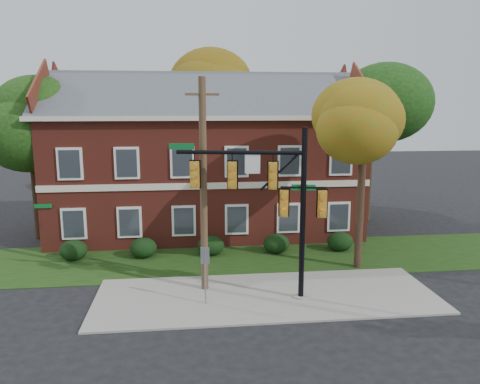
{
  "coord_description": "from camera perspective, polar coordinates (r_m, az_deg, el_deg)",
  "views": [
    {
      "loc": [
        -3.13,
        -16.95,
        7.78
      ],
      "look_at": [
        -0.88,
        3.0,
        4.06
      ],
      "focal_mm": 35.0,
      "sensor_mm": 36.0,
      "label": 1
    }
  ],
  "objects": [
    {
      "name": "tree_near_right",
      "position": [
        22.46,
        15.53,
        7.29
      ],
      "size": [
        4.5,
        4.25,
        8.58
      ],
      "color": "black",
      "rests_on": "ground"
    },
    {
      "name": "hedge_center",
      "position": [
        24.77,
        -3.57,
        -6.55
      ],
      "size": [
        1.4,
        1.26,
        1.05
      ],
      "primitive_type": "ellipsoid",
      "color": "black",
      "rests_on": "ground"
    },
    {
      "name": "ground",
      "position": [
        18.91,
        3.77,
        -13.81
      ],
      "size": [
        120.0,
        120.0,
        0.0
      ],
      "primitive_type": "plane",
      "color": "black",
      "rests_on": "ground"
    },
    {
      "name": "hedge_far_right",
      "position": [
        26.04,
        12.09,
        -5.91
      ],
      "size": [
        1.4,
        1.26,
        1.05
      ],
      "primitive_type": "ellipsoid",
      "color": "black",
      "rests_on": "ground"
    },
    {
      "name": "hedge_far_left",
      "position": [
        25.43,
        -19.64,
        -6.7
      ],
      "size": [
        1.4,
        1.26,
        1.05
      ],
      "primitive_type": "ellipsoid",
      "color": "black",
      "rests_on": "ground"
    },
    {
      "name": "hedge_left",
      "position": [
        24.85,
        -11.71,
        -6.69
      ],
      "size": [
        1.4,
        1.26,
        1.05
      ],
      "primitive_type": "ellipsoid",
      "color": "black",
      "rests_on": "ground"
    },
    {
      "name": "tree_left_rear",
      "position": [
        29.11,
        -23.83,
        7.46
      ],
      "size": [
        5.4,
        5.1,
        8.88
      ],
      "color": "black",
      "rests_on": "ground"
    },
    {
      "name": "sign_post",
      "position": [
        18.48,
        -4.27,
        -9.02
      ],
      "size": [
        0.34,
        0.12,
        2.37
      ],
      "rotation": [
        0.0,
        0.0,
        -0.22
      ],
      "color": "slate",
      "rests_on": "ground"
    },
    {
      "name": "traffic_signal",
      "position": [
        18.4,
        3.82,
        -0.32
      ],
      "size": [
        6.16,
        1.37,
        6.98
      ],
      "rotation": [
        0.0,
        0.0,
        -0.19
      ],
      "color": "gray",
      "rests_on": "ground"
    },
    {
      "name": "apartment_building",
      "position": [
        29.06,
        -4.2,
        4.97
      ],
      "size": [
        18.8,
        8.8,
        9.74
      ],
      "color": "maroon",
      "rests_on": "ground"
    },
    {
      "name": "utility_pole",
      "position": [
        19.24,
        -4.47,
        0.71
      ],
      "size": [
        1.37,
        0.4,
        8.91
      ],
      "rotation": [
        0.0,
        0.0,
        0.22
      ],
      "color": "#4D3924",
      "rests_on": "ground"
    },
    {
      "name": "tree_far_rear",
      "position": [
        36.84,
        -2.65,
        12.16
      ],
      "size": [
        6.84,
        6.46,
        11.52
      ],
      "color": "black",
      "rests_on": "ground"
    },
    {
      "name": "grass_strip",
      "position": [
        24.43,
        1.27,
        -8.01
      ],
      "size": [
        30.0,
        6.0,
        0.04
      ],
      "primitive_type": "cube",
      "color": "#193811",
      "rests_on": "ground"
    },
    {
      "name": "hedge_right",
      "position": [
        25.17,
        4.46,
        -6.28
      ],
      "size": [
        1.4,
        1.26,
        1.05
      ],
      "primitive_type": "ellipsoid",
      "color": "black",
      "rests_on": "ground"
    },
    {
      "name": "sidewalk",
      "position": [
        19.8,
        3.25,
        -12.52
      ],
      "size": [
        14.0,
        5.0,
        0.08
      ],
      "primitive_type": "cube",
      "color": "gray",
      "rests_on": "ground"
    },
    {
      "name": "tree_right_rear",
      "position": [
        32.26,
        16.54,
        10.69
      ],
      "size": [
        6.3,
        5.95,
        10.62
      ],
      "color": "black",
      "rests_on": "ground"
    }
  ]
}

